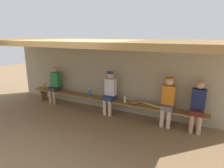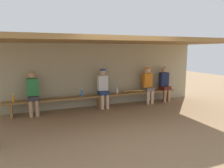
{
  "view_description": "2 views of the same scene",
  "coord_description": "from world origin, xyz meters",
  "px_view_note": "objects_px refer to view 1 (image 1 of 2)",
  "views": [
    {
      "loc": [
        2.82,
        -3.51,
        2.44
      ],
      "look_at": [
        0.44,
        1.14,
        1.1
      ],
      "focal_mm": 30.75,
      "sensor_mm": 36.0,
      "label": 1
    },
    {
      "loc": [
        -2.24,
        -5.21,
        1.98
      ],
      "look_at": [
        0.4,
        1.36,
        0.84
      ],
      "focal_mm": 34.01,
      "sensor_mm": 36.0,
      "label": 2
    }
  ],
  "objects_px": {
    "water_bottle_clear": "(90,93)",
    "water_bottle_green": "(125,99)",
    "player_middle": "(55,83)",
    "player_leftmost": "(110,91)",
    "water_bottle_orange": "(44,86)",
    "player_near_post": "(168,99)",
    "baseball_bat": "(155,106)",
    "player_shirtless_tan": "(198,104)",
    "baseball_glove_tan": "(134,102)",
    "bench": "(106,101)"
  },
  "relations": [
    {
      "from": "player_near_post",
      "to": "water_bottle_green",
      "type": "xyz_separation_m",
      "value": [
        -1.25,
        -0.03,
        -0.19
      ]
    },
    {
      "from": "water_bottle_orange",
      "to": "baseball_bat",
      "type": "bearing_deg",
      "value": -0.0
    },
    {
      "from": "player_near_post",
      "to": "water_bottle_clear",
      "type": "bearing_deg",
      "value": 179.95
    },
    {
      "from": "player_shirtless_tan",
      "to": "player_leftmost",
      "type": "height_order",
      "value": "player_leftmost"
    },
    {
      "from": "water_bottle_orange",
      "to": "player_leftmost",
      "type": "bearing_deg",
      "value": 0.07
    },
    {
      "from": "player_middle",
      "to": "water_bottle_green",
      "type": "height_order",
      "value": "player_middle"
    },
    {
      "from": "player_middle",
      "to": "water_bottle_clear",
      "type": "bearing_deg",
      "value": 0.09
    },
    {
      "from": "bench",
      "to": "player_leftmost",
      "type": "height_order",
      "value": "player_leftmost"
    },
    {
      "from": "bench",
      "to": "player_shirtless_tan",
      "type": "relative_size",
      "value": 4.49
    },
    {
      "from": "baseball_bat",
      "to": "bench",
      "type": "bearing_deg",
      "value": -160.59
    },
    {
      "from": "player_middle",
      "to": "player_shirtless_tan",
      "type": "height_order",
      "value": "same"
    },
    {
      "from": "player_middle",
      "to": "player_leftmost",
      "type": "bearing_deg",
      "value": 0.01
    },
    {
      "from": "player_leftmost",
      "to": "player_middle",
      "type": "bearing_deg",
      "value": -179.99
    },
    {
      "from": "bench",
      "to": "player_middle",
      "type": "xyz_separation_m",
      "value": [
        -2.12,
        0.0,
        0.34
      ]
    },
    {
      "from": "bench",
      "to": "baseball_bat",
      "type": "relative_size",
      "value": 6.78
    },
    {
      "from": "player_shirtless_tan",
      "to": "bench",
      "type": "bearing_deg",
      "value": -179.93
    },
    {
      "from": "water_bottle_green",
      "to": "player_middle",
      "type": "bearing_deg",
      "value": 179.49
    },
    {
      "from": "player_shirtless_tan",
      "to": "water_bottle_green",
      "type": "height_order",
      "value": "player_shirtless_tan"
    },
    {
      "from": "player_near_post",
      "to": "water_bottle_clear",
      "type": "relative_size",
      "value": 5.41
    },
    {
      "from": "player_near_post",
      "to": "player_shirtless_tan",
      "type": "distance_m",
      "value": 0.75
    },
    {
      "from": "bench",
      "to": "player_middle",
      "type": "height_order",
      "value": "player_middle"
    },
    {
      "from": "water_bottle_green",
      "to": "baseball_glove_tan",
      "type": "relative_size",
      "value": 0.88
    },
    {
      "from": "water_bottle_orange",
      "to": "player_near_post",
      "type": "bearing_deg",
      "value": 0.04
    },
    {
      "from": "player_middle",
      "to": "baseball_glove_tan",
      "type": "relative_size",
      "value": 5.56
    },
    {
      "from": "player_near_post",
      "to": "water_bottle_orange",
      "type": "height_order",
      "value": "player_near_post"
    },
    {
      "from": "water_bottle_green",
      "to": "baseball_bat",
      "type": "distance_m",
      "value": 0.91
    },
    {
      "from": "water_bottle_clear",
      "to": "water_bottle_green",
      "type": "relative_size",
      "value": 1.18
    },
    {
      "from": "water_bottle_clear",
      "to": "baseball_glove_tan",
      "type": "distance_m",
      "value": 1.58
    },
    {
      "from": "player_near_post",
      "to": "baseball_bat",
      "type": "distance_m",
      "value": 0.43
    },
    {
      "from": "bench",
      "to": "baseball_glove_tan",
      "type": "height_order",
      "value": "baseball_glove_tan"
    },
    {
      "from": "water_bottle_orange",
      "to": "baseball_glove_tan",
      "type": "bearing_deg",
      "value": -0.12
    },
    {
      "from": "water_bottle_orange",
      "to": "baseball_glove_tan",
      "type": "xyz_separation_m",
      "value": [
        3.65,
        -0.01,
        -0.07
      ]
    },
    {
      "from": "player_shirtless_tan",
      "to": "baseball_bat",
      "type": "distance_m",
      "value": 1.12
    },
    {
      "from": "player_middle",
      "to": "water_bottle_clear",
      "type": "height_order",
      "value": "player_middle"
    },
    {
      "from": "player_near_post",
      "to": "baseball_bat",
      "type": "relative_size",
      "value": 1.52
    },
    {
      "from": "baseball_bat",
      "to": "baseball_glove_tan",
      "type": "bearing_deg",
      "value": -159.88
    },
    {
      "from": "water_bottle_green",
      "to": "baseball_bat",
      "type": "xyz_separation_m",
      "value": [
        0.91,
        0.02,
        -0.07
      ]
    },
    {
      "from": "player_leftmost",
      "to": "player_shirtless_tan",
      "type": "bearing_deg",
      "value": -0.01
    },
    {
      "from": "player_near_post",
      "to": "baseball_glove_tan",
      "type": "relative_size",
      "value": 5.6
    },
    {
      "from": "water_bottle_clear",
      "to": "water_bottle_green",
      "type": "height_order",
      "value": "water_bottle_clear"
    },
    {
      "from": "player_middle",
      "to": "player_leftmost",
      "type": "relative_size",
      "value": 0.99
    },
    {
      "from": "player_middle",
      "to": "water_bottle_clear",
      "type": "distance_m",
      "value": 1.52
    },
    {
      "from": "player_near_post",
      "to": "baseball_glove_tan",
      "type": "distance_m",
      "value": 0.98
    },
    {
      "from": "water_bottle_orange",
      "to": "player_middle",
      "type": "bearing_deg",
      "value": 0.28
    },
    {
      "from": "player_leftmost",
      "to": "water_bottle_green",
      "type": "distance_m",
      "value": 0.56
    },
    {
      "from": "player_middle",
      "to": "player_shirtless_tan",
      "type": "distance_m",
      "value": 4.79
    },
    {
      "from": "water_bottle_clear",
      "to": "baseball_glove_tan",
      "type": "relative_size",
      "value": 1.04
    },
    {
      "from": "bench",
      "to": "baseball_glove_tan",
      "type": "relative_size",
      "value": 25.0
    },
    {
      "from": "player_shirtless_tan",
      "to": "water_bottle_clear",
      "type": "bearing_deg",
      "value": 179.96
    },
    {
      "from": "player_leftmost",
      "to": "water_bottle_clear",
      "type": "bearing_deg",
      "value": 179.85
    }
  ]
}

